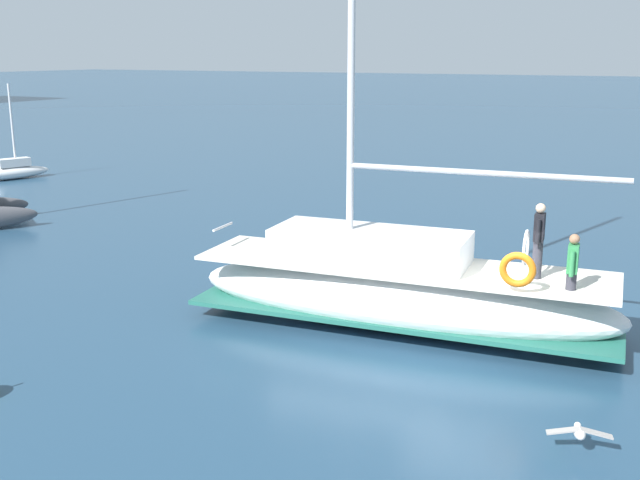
{
  "coord_description": "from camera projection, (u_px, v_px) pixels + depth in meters",
  "views": [
    {
      "loc": [
        -14.7,
        -4.03,
        6.0
      ],
      "look_at": [
        0.42,
        3.81,
        1.8
      ],
      "focal_mm": 42.82,
      "sensor_mm": 36.0,
      "label": 1
    }
  ],
  "objects": [
    {
      "name": "ground_plane",
      "position": [
        473.0,
        348.0,
        15.91
      ],
      "size": [
        400.0,
        400.0,
        0.0
      ],
      "primitive_type": "plane",
      "color": "navy"
    },
    {
      "name": "main_sailboat",
      "position": [
        397.0,
        289.0,
        16.89
      ],
      "size": [
        3.34,
        9.79,
        13.38
      ],
      "color": "white",
      "rests_on": "ground"
    },
    {
      "name": "moored_sloop_far",
      "position": [
        11.0,
        171.0,
        36.99
      ],
      "size": [
        3.82,
        2.11,
        4.57
      ],
      "color": "white",
      "rests_on": "ground"
    },
    {
      "name": "seagull",
      "position": [
        579.0,
        432.0,
        11.67
      ],
      "size": [
        0.5,
        0.98,
        0.16
      ],
      "color": "silver",
      "rests_on": "ground"
    }
  ]
}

